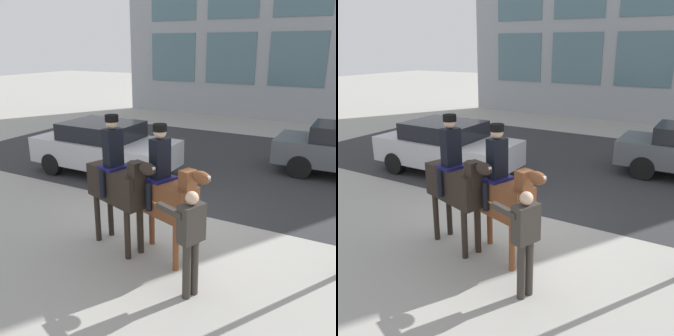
{
  "view_description": "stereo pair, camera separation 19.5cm",
  "coord_description": "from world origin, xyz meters",
  "views": [
    {
      "loc": [
        3.46,
        -6.74,
        3.7
      ],
      "look_at": [
        0.29,
        -0.88,
        1.53
      ],
      "focal_mm": 40.0,
      "sensor_mm": 36.0,
      "label": 1
    },
    {
      "loc": [
        3.63,
        -6.64,
        3.7
      ],
      "look_at": [
        0.29,
        -0.88,
        1.53
      ],
      "focal_mm": 40.0,
      "sensor_mm": 36.0,
      "label": 2
    }
  ],
  "objects": [
    {
      "name": "ground_plane",
      "position": [
        0.0,
        0.0,
        0.0
      ],
      "size": [
        80.0,
        80.0,
        0.0
      ],
      "primitive_type": "plane",
      "color": "#9E9B93"
    },
    {
      "name": "road_surface",
      "position": [
        0.0,
        4.75,
        0.0
      ],
      "size": [
        19.37,
        8.5,
        0.01
      ],
      "color": "#2D2D30",
      "rests_on": "ground_plane"
    },
    {
      "name": "mounted_horse_lead",
      "position": [
        -0.41,
        -1.52,
        1.34
      ],
      "size": [
        1.74,
        0.82,
        2.56
      ],
      "rotation": [
        0.0,
        0.0,
        -0.31
      ],
      "color": "black",
      "rests_on": "ground_plane"
    },
    {
      "name": "mounted_horse_companion",
      "position": [
        0.51,
        -1.43,
        1.26
      ],
      "size": [
        1.76,
        0.83,
        2.47
      ],
      "rotation": [
        0.0,
        0.0,
        -0.31
      ],
      "color": "brown",
      "rests_on": "ground_plane"
    },
    {
      "name": "pedestrian_bystander",
      "position": [
        1.39,
        -2.24,
        1.03
      ],
      "size": [
        0.91,
        0.45,
        1.74
      ],
      "rotation": [
        0.0,
        0.0,
        2.77
      ],
      "color": "#332D28",
      "rests_on": "ground_plane"
    },
    {
      "name": "street_car_near_lane",
      "position": [
        -3.4,
        1.93,
        0.82
      ],
      "size": [
        4.31,
        2.04,
        1.56
      ],
      "color": "#B7B7BC",
      "rests_on": "ground_plane"
    }
  ]
}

